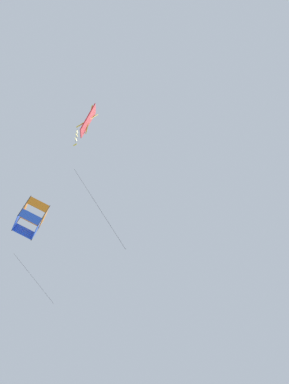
% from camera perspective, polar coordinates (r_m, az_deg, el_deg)
% --- Properties ---
extents(kite_diamond_mid_left, '(3.39, 1.81, 9.52)m').
position_cam_1_polar(kite_diamond_mid_left, '(29.00, -5.29, 6.52)').
color(kite_diamond_mid_left, red).
extents(kite_box_near_left, '(2.87, 2.65, 6.27)m').
position_cam_1_polar(kite_box_near_left, '(33.30, -10.54, -2.41)').
color(kite_box_near_left, orange).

